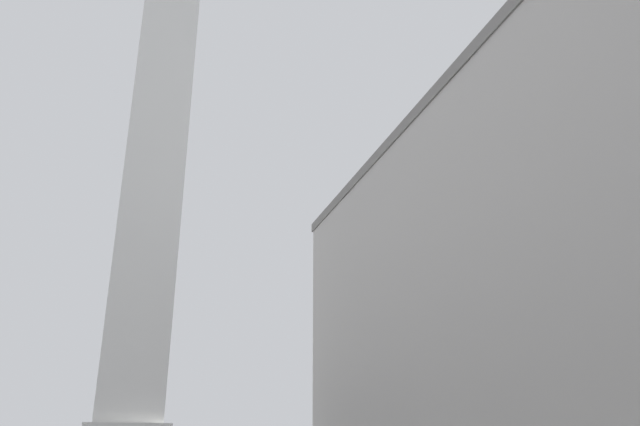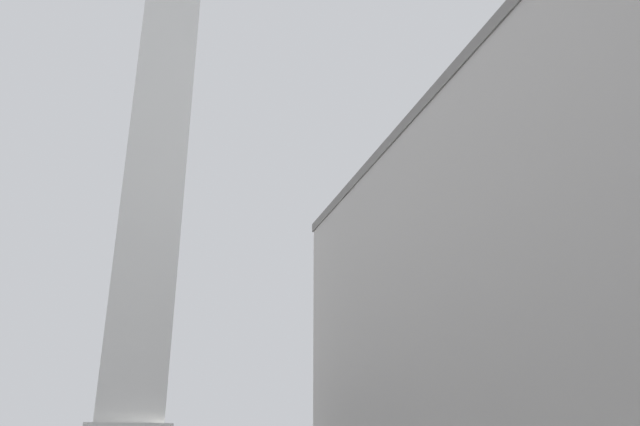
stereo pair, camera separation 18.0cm
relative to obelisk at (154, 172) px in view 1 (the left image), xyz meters
name	(u,v)px [view 1 (the left image)]	position (x,y,z in m)	size (l,w,h in m)	color
building_right	(603,280)	(29.47, -42.22, -22.61)	(24.82, 56.57, 25.06)	#B2AFAA
obelisk	(154,172)	(0.00, 0.00, 0.00)	(9.11, 9.11, 72.57)	silver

